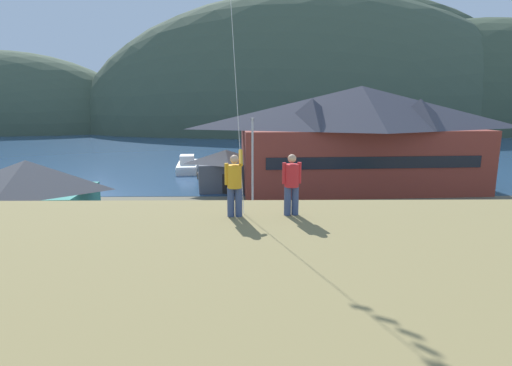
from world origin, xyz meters
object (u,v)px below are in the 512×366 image
harbor_lodge (360,135)px  person_kite_flyer (235,183)px  storage_shed_waterside (226,169)px  wharf_dock (215,169)px  parked_car_front_row_silver (465,220)px  parked_car_lone_by_shed (138,223)px  moored_boat_wharfside (187,166)px  person_companion (292,183)px  parked_car_mid_row_center (303,223)px  storage_shed_near_lot (30,201)px  parked_car_front_row_end (195,248)px  parked_car_front_row_red (215,221)px  parking_light_pole (253,162)px  parked_car_mid_row_near (407,253)px

harbor_lodge → person_kite_flyer: (-11.50, -29.96, 1.00)m
storage_shed_waterside → wharf_dock: storage_shed_waterside is taller
parked_car_front_row_silver → parked_car_lone_by_shed: 21.74m
moored_boat_wharfside → parked_car_lone_by_shed: size_ratio=1.88×
storage_shed_waterside → person_companion: person_companion is taller
storage_shed_waterside → parked_car_mid_row_center: 16.52m
storage_shed_near_lot → wharf_dock: bearing=72.0°
parked_car_front_row_end → person_kite_flyer: 11.49m
wharf_dock → person_companion: (5.91, -40.73, 6.19)m
parked_car_front_row_red → parking_light_pole: bearing=59.7°
harbor_lodge → storage_shed_near_lot: bearing=-146.2°
parked_car_front_row_red → harbor_lodge: bearing=48.3°
parked_car_mid_row_center → person_kite_flyer: bearing=-105.0°
parked_car_front_row_end → parked_car_lone_by_shed: bearing=132.5°
storage_shed_waterside → parked_car_front_row_red: (0.13, -14.80, -1.08)m
harbor_lodge → person_companion: harbor_lodge is taller
wharf_dock → parked_car_front_row_end: bearing=-86.9°
person_kite_flyer → parked_car_front_row_end: bearing=105.0°
storage_shed_waterside → parked_car_mid_row_center: (5.94, -15.38, -1.08)m
moored_boat_wharfside → parked_car_front_row_end: bearing=-80.5°
moored_boat_wharfside → parked_car_front_row_red: size_ratio=1.91×
wharf_dock → parked_car_lone_by_shed: parked_car_lone_by_shed is taller
parked_car_front_row_silver → parked_car_front_row_red: bearing=-180.0°
parked_car_front_row_silver → person_companion: person_companion is taller
person_kite_flyer → parked_car_mid_row_near: bearing=46.0°
moored_boat_wharfside → parked_car_front_row_silver: moored_boat_wharfside is taller
parked_car_front_row_red → parked_car_lone_by_shed: bearing=-176.1°
parked_car_front_row_end → person_companion: size_ratio=2.48×
harbor_lodge → parking_light_pole: 15.40m
parked_car_front_row_red → parking_light_pole: (2.53, 4.33, 3.36)m
moored_boat_wharfside → parked_car_mid_row_near: size_ratio=1.86×
parked_car_front_row_silver → person_companion: size_ratio=2.46×
moored_boat_wharfside → parked_car_front_row_end: 32.24m
moored_boat_wharfside → parked_car_lone_by_shed: bearing=-88.0°
parked_car_front_row_silver → parked_car_mid_row_center: bearing=-177.0°
harbor_lodge → moored_boat_wharfside: (-19.41, 11.59, -4.83)m
parked_car_front_row_end → parked_car_mid_row_center: 7.88m
harbor_lodge → parked_car_mid_row_center: size_ratio=6.06×
moored_boat_wharfside → parked_car_front_row_red: moored_boat_wharfside is taller
harbor_lodge → parked_car_front_row_red: (-13.47, -15.10, -4.49)m
storage_shed_near_lot → parking_light_pole: parking_light_pole is taller
parked_car_front_row_silver → parking_light_pole: bearing=163.1°
harbor_lodge → parked_car_lone_by_shed: size_ratio=5.97×
parked_car_front_row_red → parked_car_lone_by_shed: same height
parked_car_mid_row_center → parking_light_pole: size_ratio=0.56×
harbor_lodge → moored_boat_wharfside: 23.12m
parked_car_mid_row_near → parking_light_pole: size_ratio=0.57×
wharf_dock → person_companion: bearing=-81.7°
storage_shed_waterside → parked_car_front_row_end: bearing=-91.5°
harbor_lodge → parked_car_mid_row_center: (-7.66, -15.68, -4.49)m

